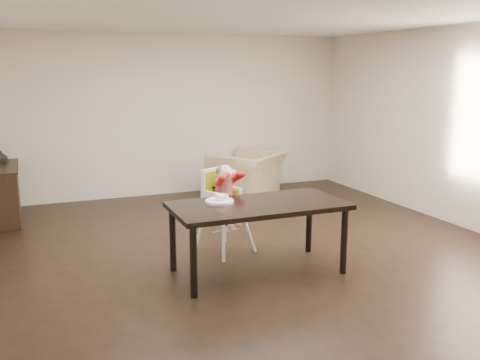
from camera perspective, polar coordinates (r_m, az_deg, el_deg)
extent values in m
plane|color=black|center=(6.25, 2.38, -8.00)|extent=(7.00, 7.00, 0.00)
cube|color=beige|center=(9.22, -6.66, 6.89)|extent=(6.00, 0.02, 2.70)
cube|color=beige|center=(7.68, 23.38, 5.08)|extent=(0.02, 7.00, 2.70)
cube|color=white|center=(5.92, 2.61, 17.44)|extent=(6.00, 7.00, 0.02)
cube|color=black|center=(5.54, 1.95, -2.75)|extent=(1.80, 0.90, 0.05)
cylinder|color=black|center=(5.04, -4.98, -8.72)|extent=(0.07, 0.07, 0.70)
cylinder|color=black|center=(5.71, 11.04, -6.43)|extent=(0.07, 0.07, 0.70)
cylinder|color=black|center=(5.72, -7.19, -6.29)|extent=(0.07, 0.07, 0.70)
cylinder|color=black|center=(6.31, 7.38, -4.55)|extent=(0.07, 0.07, 0.70)
cylinder|color=white|center=(6.02, -1.76, -6.00)|extent=(0.05, 0.05, 0.55)
cylinder|color=white|center=(6.29, 0.85, -5.23)|extent=(0.05, 0.05, 0.55)
cylinder|color=white|center=(6.30, -4.24, -5.22)|extent=(0.05, 0.05, 0.55)
cylinder|color=white|center=(6.56, -1.64, -4.52)|extent=(0.05, 0.05, 0.55)
cube|color=white|center=(6.22, -1.72, -2.80)|extent=(0.50, 0.48, 0.05)
cube|color=#A2C118|center=(6.21, -1.72, -2.49)|extent=(0.41, 0.40, 0.03)
cube|color=white|center=(6.27, -2.69, -0.55)|extent=(0.38, 0.20, 0.41)
cube|color=#A2C118|center=(6.25, -2.51, -0.68)|extent=(0.32, 0.15, 0.37)
cube|color=black|center=(6.16, -2.47, -0.87)|extent=(0.10, 0.17, 0.02)
cube|color=black|center=(6.24, -1.61, -0.69)|extent=(0.10, 0.17, 0.02)
cylinder|color=red|center=(6.17, -1.73, -1.16)|extent=(0.30, 0.30, 0.27)
sphere|color=beige|center=(6.11, -1.61, 0.79)|extent=(0.23, 0.23, 0.18)
ellipsoid|color=brown|center=(6.13, -1.77, 1.00)|extent=(0.23, 0.23, 0.14)
sphere|color=beige|center=(6.02, -1.23, 0.68)|extent=(0.10, 0.10, 0.08)
sphere|color=beige|center=(6.07, -0.77, 0.76)|extent=(0.10, 0.10, 0.08)
cylinder|color=white|center=(5.56, -2.21, -2.32)|extent=(0.30, 0.30, 0.02)
torus|color=white|center=(5.55, -2.21, -2.19)|extent=(0.30, 0.30, 0.01)
imported|color=tan|center=(8.99, 0.75, 1.38)|extent=(1.36, 1.29, 1.00)
cube|color=black|center=(8.24, -23.88, -1.42)|extent=(0.40, 1.20, 0.76)
cube|color=black|center=(8.17, -24.11, 1.28)|extent=(0.44, 1.26, 0.03)
imported|color=#99999E|center=(8.43, -24.12, 2.27)|extent=(0.18, 0.19, 0.17)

